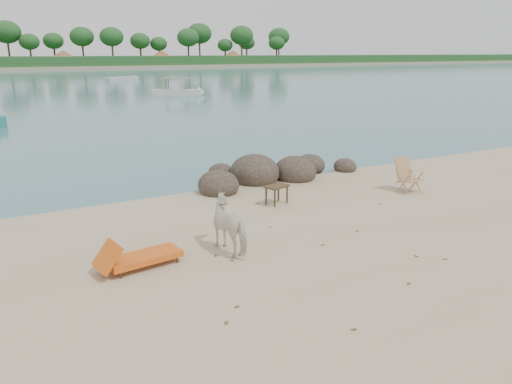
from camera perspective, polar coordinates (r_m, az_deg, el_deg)
water at (r=98.52m, az=-26.31°, el=11.67°), size 400.00×400.00×0.00m
boulders at (r=17.25m, az=1.28°, el=2.10°), size 6.45×3.00×1.25m
cow at (r=11.06m, az=-2.69°, el=-3.87°), size 0.84×1.50×1.20m
side_table at (r=14.49m, az=2.38°, el=-0.43°), size 0.79×0.63×0.55m
lounge_chair at (r=10.60m, az=-12.70°, el=-6.98°), size 1.97×0.91×0.57m
deck_chair at (r=16.39m, az=17.20°, el=1.69°), size 0.71×0.77×1.05m
boat_mid at (r=53.48m, az=-9.03°, el=12.45°), size 5.53×4.22×2.81m
boat_far at (r=82.19m, az=-15.09°, el=12.47°), size 6.08×3.46×0.70m
dead_leaves at (r=11.10m, az=7.54°, el=-7.21°), size 6.99×7.09×0.00m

